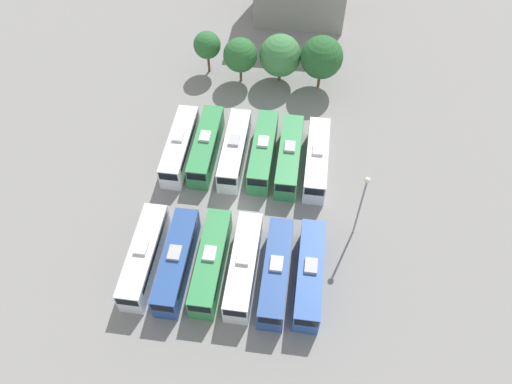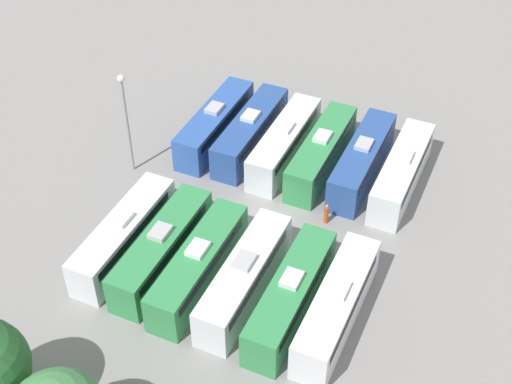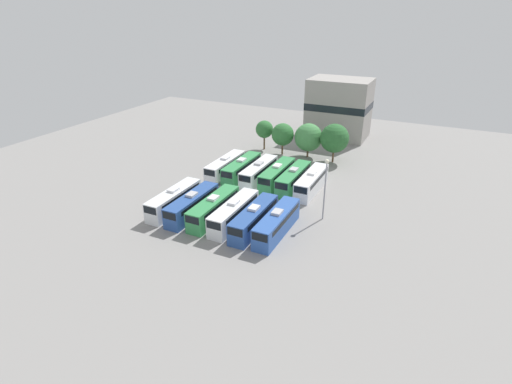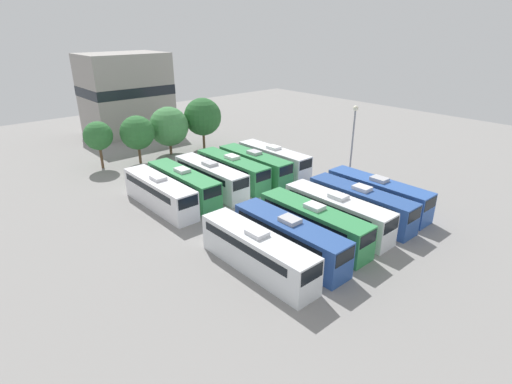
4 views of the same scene
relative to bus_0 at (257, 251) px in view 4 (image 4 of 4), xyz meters
name	(u,v)px [view 4 (image 4 of 4)]	position (x,y,z in m)	size (l,w,h in m)	color
ground_plane	(267,208)	(8.19, 7.64, -1.67)	(117.68, 117.68, 0.00)	gray
bus_0	(257,251)	(0.00, 0.00, 0.00)	(2.45, 10.84, 3.39)	silver
bus_1	(289,237)	(3.33, -0.15, 0.00)	(2.45, 10.84, 3.39)	#284C93
bus_2	(313,223)	(6.70, 0.22, 0.00)	(2.45, 10.84, 3.39)	#338C4C
bus_3	(337,212)	(9.96, 0.23, 0.00)	(2.45, 10.84, 3.39)	silver
bus_4	(360,203)	(13.19, -0.04, 0.00)	(2.45, 10.84, 3.39)	#284C93
bus_5	(377,193)	(16.44, 0.19, 0.00)	(2.45, 10.84, 3.39)	#2D56A8
bus_6	(160,192)	(0.16, 15.07, 0.00)	(2.45, 10.84, 3.39)	silver
bus_7	(183,184)	(3.21, 15.49, 0.00)	(2.45, 10.84, 3.39)	#338C4C
bus_8	(210,177)	(6.64, 15.31, 0.00)	(2.45, 10.84, 3.39)	silver
bus_9	(232,169)	(9.97, 15.56, 0.00)	(2.45, 10.84, 3.39)	#338C4C
bus_10	(254,165)	(13.07, 15.18, 0.00)	(2.45, 10.84, 3.39)	#338C4C
bus_11	(273,159)	(16.24, 15.11, 0.00)	(2.45, 10.84, 3.39)	silver
worker_person	(244,217)	(4.01, 6.25, -0.86)	(0.36, 0.36, 1.75)	#CC4C19
light_pole	(353,132)	(20.77, 6.71, 4.34)	(0.60, 0.60, 9.04)	gray
tree_0	(98,136)	(0.50, 30.93, 2.66)	(3.64, 3.64, 6.16)	brown
tree_1	(137,133)	(5.16, 29.59, 2.53)	(4.48, 4.48, 6.45)	brown
tree_2	(169,126)	(10.34, 30.36, 2.41)	(5.51, 5.51, 6.84)	brown
tree_3	(203,117)	(15.72, 29.74, 3.12)	(5.50, 5.50, 7.55)	brown
depot_building	(126,93)	(11.84, 46.71, 4.96)	(13.48, 9.60, 13.12)	gray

